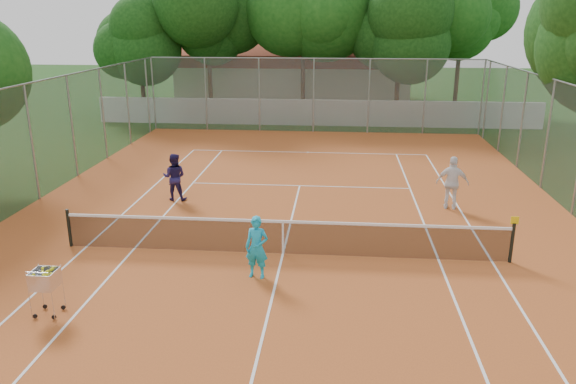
# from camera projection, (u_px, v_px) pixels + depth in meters

# --- Properties ---
(ground) EXTENTS (120.00, 120.00, 0.00)m
(ground) POSITION_uv_depth(u_px,v_px,m) (283.00, 254.00, 15.12)
(ground) COLOR #14360E
(ground) RESTS_ON ground
(court_pad) EXTENTS (18.00, 34.00, 0.02)m
(court_pad) POSITION_uv_depth(u_px,v_px,m) (283.00, 254.00, 15.12)
(court_pad) COLOR #B15422
(court_pad) RESTS_ON ground
(court_lines) EXTENTS (10.98, 23.78, 0.01)m
(court_lines) POSITION_uv_depth(u_px,v_px,m) (283.00, 254.00, 15.12)
(court_lines) COLOR white
(court_lines) RESTS_ON court_pad
(tennis_net) EXTENTS (11.88, 0.10, 0.98)m
(tennis_net) POSITION_uv_depth(u_px,v_px,m) (283.00, 237.00, 14.97)
(tennis_net) COLOR black
(tennis_net) RESTS_ON court_pad
(perimeter_fence) EXTENTS (18.00, 34.00, 4.00)m
(perimeter_fence) POSITION_uv_depth(u_px,v_px,m) (283.00, 183.00, 14.53)
(perimeter_fence) COLOR slate
(perimeter_fence) RESTS_ON ground
(boundary_wall) EXTENTS (26.00, 0.30, 1.50)m
(boundary_wall) POSITION_uv_depth(u_px,v_px,m) (315.00, 113.00, 32.96)
(boundary_wall) COLOR silver
(boundary_wall) RESTS_ON ground
(clubhouse) EXTENTS (16.40, 9.00, 4.40)m
(clubhouse) POSITION_uv_depth(u_px,v_px,m) (295.00, 71.00, 42.21)
(clubhouse) COLOR beige
(clubhouse) RESTS_ON ground
(tropical_trees) EXTENTS (29.00, 19.00, 10.00)m
(tropical_trees) POSITION_uv_depth(u_px,v_px,m) (318.00, 36.00, 34.54)
(tropical_trees) COLOR #0E360D
(tropical_trees) RESTS_ON ground
(player_near) EXTENTS (0.62, 0.46, 1.56)m
(player_near) POSITION_uv_depth(u_px,v_px,m) (257.00, 247.00, 13.56)
(player_near) COLOR #18A7D0
(player_near) RESTS_ON court_pad
(player_far_left) EXTENTS (0.81, 0.64, 1.65)m
(player_far_left) POSITION_uv_depth(u_px,v_px,m) (174.00, 177.00, 19.35)
(player_far_left) COLOR #20194B
(player_far_left) RESTS_ON court_pad
(player_far_right) EXTENTS (1.11, 0.63, 1.78)m
(player_far_right) POSITION_uv_depth(u_px,v_px,m) (452.00, 183.00, 18.43)
(player_far_right) COLOR white
(player_far_right) RESTS_ON court_pad
(ball_hopper) EXTENTS (0.68, 0.68, 1.12)m
(ball_hopper) POSITION_uv_depth(u_px,v_px,m) (46.00, 291.00, 11.88)
(ball_hopper) COLOR silver
(ball_hopper) RESTS_ON court_pad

